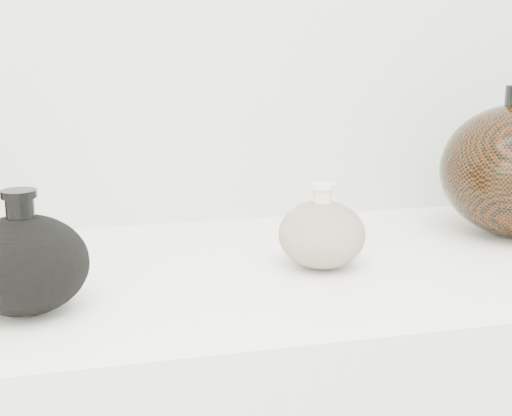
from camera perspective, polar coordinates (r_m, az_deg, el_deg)
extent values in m
cube|color=silver|center=(0.92, -3.60, -5.84)|extent=(1.20, 0.50, 0.03)
ellipsoid|color=black|center=(0.80, -18.05, -4.32)|extent=(0.15, 0.15, 0.11)
cylinder|color=black|center=(0.78, -18.37, -0.05)|extent=(0.03, 0.03, 0.03)
cylinder|color=black|center=(0.78, -18.45, 1.09)|extent=(0.04, 0.04, 0.01)
ellipsoid|color=beige|center=(0.91, 5.28, -2.12)|extent=(0.11, 0.11, 0.09)
cylinder|color=beige|center=(0.90, 5.35, 0.94)|extent=(0.02, 0.02, 0.03)
cylinder|color=beige|center=(0.90, 5.37, 1.76)|extent=(0.03, 0.03, 0.01)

